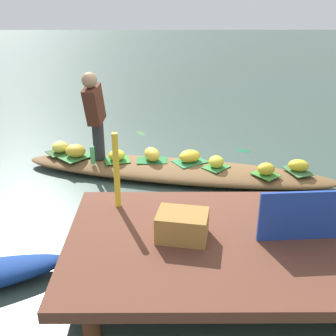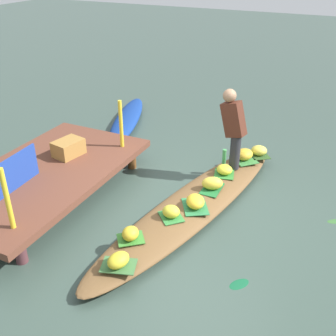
{
  "view_description": "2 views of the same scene",
  "coord_description": "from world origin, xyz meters",
  "px_view_note": "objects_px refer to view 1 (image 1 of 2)",
  "views": [
    {
      "loc": [
        0.13,
        5.22,
        2.46
      ],
      "look_at": [
        0.11,
        0.25,
        0.25
      ],
      "focal_mm": 44.38,
      "sensor_mm": 36.0,
      "label": 1
    },
    {
      "loc": [
        -4.39,
        -1.7,
        3.24
      ],
      "look_at": [
        0.17,
        0.49,
        0.47
      ],
      "focal_mm": 43.25,
      "sensor_mm": 36.0,
      "label": 2
    }
  ],
  "objects_px": {
    "banana_bunch_3": "(190,156)",
    "water_bottle": "(92,155)",
    "banana_bunch_2": "(266,169)",
    "banana_bunch_6": "(117,155)",
    "banana_bunch_5": "(216,162)",
    "produce_crate": "(182,225)",
    "banana_bunch_4": "(299,165)",
    "market_banner": "(307,216)",
    "banana_bunch_1": "(152,154)",
    "vendor_person": "(95,112)",
    "vendor_boat": "(176,171)",
    "banana_bunch_7": "(60,147)",
    "banana_bunch_0": "(75,151)"
  },
  "relations": [
    {
      "from": "banana_bunch_3",
      "to": "water_bottle",
      "type": "distance_m",
      "value": 1.34
    },
    {
      "from": "banana_bunch_2",
      "to": "banana_bunch_6",
      "type": "xyz_separation_m",
      "value": [
        1.98,
        -0.5,
        -0.01
      ]
    },
    {
      "from": "banana_bunch_5",
      "to": "produce_crate",
      "type": "bearing_deg",
      "value": 75.09
    },
    {
      "from": "banana_bunch_4",
      "to": "market_banner",
      "type": "distance_m",
      "value": 2.01
    },
    {
      "from": "banana_bunch_1",
      "to": "vendor_person",
      "type": "distance_m",
      "value": 0.97
    },
    {
      "from": "vendor_boat",
      "to": "banana_bunch_3",
      "type": "relative_size",
      "value": 14.22
    },
    {
      "from": "banana_bunch_2",
      "to": "banana_bunch_4",
      "type": "bearing_deg",
      "value": -165.58
    },
    {
      "from": "vendor_boat",
      "to": "banana_bunch_7",
      "type": "bearing_deg",
      "value": -3.75
    },
    {
      "from": "banana_bunch_3",
      "to": "banana_bunch_7",
      "type": "bearing_deg",
      "value": -11.18
    },
    {
      "from": "banana_bunch_6",
      "to": "water_bottle",
      "type": "bearing_deg",
      "value": 20.08
    },
    {
      "from": "banana_bunch_7",
      "to": "vendor_person",
      "type": "xyz_separation_m",
      "value": [
        -0.6,
        0.3,
        0.62
      ]
    },
    {
      "from": "water_bottle",
      "to": "market_banner",
      "type": "height_order",
      "value": "market_banner"
    },
    {
      "from": "banana_bunch_6",
      "to": "banana_bunch_1",
      "type": "bearing_deg",
      "value": 178.0
    },
    {
      "from": "banana_bunch_0",
      "to": "market_banner",
      "type": "height_order",
      "value": "market_banner"
    },
    {
      "from": "banana_bunch_3",
      "to": "market_banner",
      "type": "xyz_separation_m",
      "value": [
        -0.89,
        2.22,
        0.36
      ]
    },
    {
      "from": "banana_bunch_4",
      "to": "banana_bunch_1",
      "type": "bearing_deg",
      "value": -10.55
    },
    {
      "from": "water_bottle",
      "to": "vendor_person",
      "type": "bearing_deg",
      "value": -113.36
    },
    {
      "from": "banana_bunch_0",
      "to": "banana_bunch_1",
      "type": "distance_m",
      "value": 1.1
    },
    {
      "from": "vendor_boat",
      "to": "produce_crate",
      "type": "height_order",
      "value": "produce_crate"
    },
    {
      "from": "banana_bunch_5",
      "to": "vendor_person",
      "type": "bearing_deg",
      "value": -9.1
    },
    {
      "from": "banana_bunch_4",
      "to": "banana_bunch_7",
      "type": "bearing_deg",
      "value": -11.78
    },
    {
      "from": "banana_bunch_1",
      "to": "banana_bunch_6",
      "type": "bearing_deg",
      "value": -2.0
    },
    {
      "from": "banana_bunch_0",
      "to": "banana_bunch_7",
      "type": "height_order",
      "value": "banana_bunch_0"
    },
    {
      "from": "banana_bunch_2",
      "to": "water_bottle",
      "type": "distance_m",
      "value": 2.33
    },
    {
      "from": "water_bottle",
      "to": "banana_bunch_1",
      "type": "bearing_deg",
      "value": -173.07
    },
    {
      "from": "banana_bunch_1",
      "to": "market_banner",
      "type": "distance_m",
      "value": 2.69
    },
    {
      "from": "banana_bunch_0",
      "to": "banana_bunch_6",
      "type": "bearing_deg",
      "value": 167.59
    },
    {
      "from": "banana_bunch_5",
      "to": "vendor_person",
      "type": "relative_size",
      "value": 0.18
    },
    {
      "from": "banana_bunch_2",
      "to": "banana_bunch_7",
      "type": "distance_m",
      "value": 2.96
    },
    {
      "from": "banana_bunch_1",
      "to": "banana_bunch_7",
      "type": "relative_size",
      "value": 1.16
    },
    {
      "from": "banana_bunch_2",
      "to": "market_banner",
      "type": "xyz_separation_m",
      "value": [
        0.07,
        1.78,
        0.36
      ]
    },
    {
      "from": "banana_bunch_0",
      "to": "banana_bunch_1",
      "type": "bearing_deg",
      "value": 172.22
    },
    {
      "from": "banana_bunch_5",
      "to": "water_bottle",
      "type": "xyz_separation_m",
      "value": [
        1.68,
        -0.14,
        0.04
      ]
    },
    {
      "from": "vendor_boat",
      "to": "banana_bunch_1",
      "type": "distance_m",
      "value": 0.41
    },
    {
      "from": "vendor_boat",
      "to": "banana_bunch_5",
      "type": "bearing_deg",
      "value": 179.64
    },
    {
      "from": "vendor_boat",
      "to": "banana_bunch_5",
      "type": "height_order",
      "value": "banana_bunch_5"
    },
    {
      "from": "banana_bunch_2",
      "to": "produce_crate",
      "type": "height_order",
      "value": "produce_crate"
    },
    {
      "from": "vendor_boat",
      "to": "banana_bunch_6",
      "type": "xyz_separation_m",
      "value": [
        0.83,
        -0.14,
        0.17
      ]
    },
    {
      "from": "banana_bunch_4",
      "to": "banana_bunch_6",
      "type": "bearing_deg",
      "value": -8.85
    },
    {
      "from": "banana_bunch_2",
      "to": "banana_bunch_6",
      "type": "relative_size",
      "value": 0.92
    },
    {
      "from": "banana_bunch_7",
      "to": "market_banner",
      "type": "xyz_separation_m",
      "value": [
        -2.77,
        2.59,
        0.36
      ]
    },
    {
      "from": "banana_bunch_1",
      "to": "market_banner",
      "type": "relative_size",
      "value": 0.35
    },
    {
      "from": "banana_bunch_7",
      "to": "banana_bunch_2",
      "type": "bearing_deg",
      "value": 164.2
    },
    {
      "from": "produce_crate",
      "to": "banana_bunch_4",
      "type": "bearing_deg",
      "value": -130.48
    },
    {
      "from": "banana_bunch_1",
      "to": "banana_bunch_7",
      "type": "distance_m",
      "value": 1.4
    },
    {
      "from": "banana_bunch_1",
      "to": "banana_bunch_2",
      "type": "height_order",
      "value": "banana_bunch_1"
    },
    {
      "from": "banana_bunch_3",
      "to": "banana_bunch_7",
      "type": "relative_size",
      "value": 1.18
    },
    {
      "from": "banana_bunch_7",
      "to": "vendor_person",
      "type": "bearing_deg",
      "value": 153.24
    },
    {
      "from": "water_bottle",
      "to": "produce_crate",
      "type": "height_order",
      "value": "produce_crate"
    },
    {
      "from": "banana_bunch_4",
      "to": "water_bottle",
      "type": "relative_size",
      "value": 1.08
    }
  ]
}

